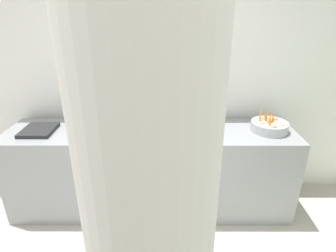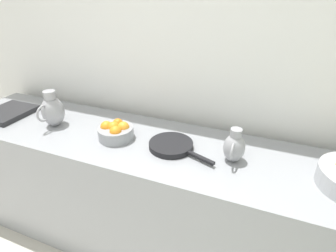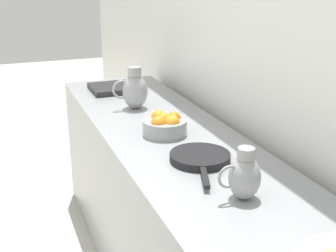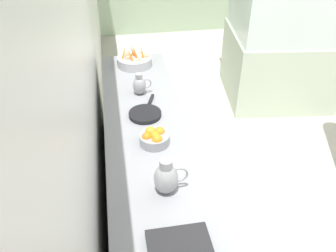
# 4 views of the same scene
# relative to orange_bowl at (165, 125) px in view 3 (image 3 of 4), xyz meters

# --- Properties ---
(prep_counter) EXTENTS (0.67, 2.89, 0.91)m
(prep_counter) POSITION_rel_orange_bowl_xyz_m (-0.03, 0.16, -0.51)
(prep_counter) COLOR gray
(prep_counter) RESTS_ON ground_plane
(orange_bowl) EXTENTS (0.23, 0.23, 0.11)m
(orange_bowl) POSITION_rel_orange_bowl_xyz_m (0.00, 0.00, 0.00)
(orange_bowl) COLOR gray
(orange_bowl) RESTS_ON prep_counter
(metal_pitcher_tall) EXTENTS (0.21, 0.15, 0.25)m
(metal_pitcher_tall) POSITION_rel_orange_bowl_xyz_m (0.01, -0.49, 0.06)
(metal_pitcher_tall) COLOR #939399
(metal_pitcher_tall) RESTS_ON prep_counter
(metal_pitcher_short) EXTENTS (0.17, 0.12, 0.20)m
(metal_pitcher_short) POSITION_rel_orange_bowl_xyz_m (-0.03, 0.74, 0.04)
(metal_pitcher_short) COLOR #939399
(metal_pitcher_short) RESTS_ON prep_counter
(counter_sink_basin) EXTENTS (0.34, 0.30, 0.04)m
(counter_sink_basin) POSITION_rel_orange_bowl_xyz_m (0.01, -0.95, -0.03)
(counter_sink_basin) COLOR #232326
(counter_sink_basin) RESTS_ON prep_counter
(skillet_on_counter) EXTENTS (0.27, 0.43, 0.03)m
(skillet_on_counter) POSITION_rel_orange_bowl_xyz_m (-0.02, 0.37, -0.03)
(skillet_on_counter) COLOR black
(skillet_on_counter) RESTS_ON prep_counter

